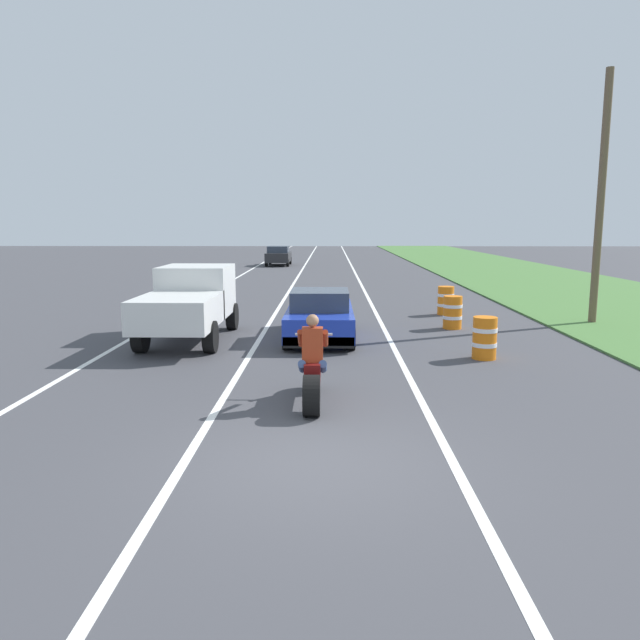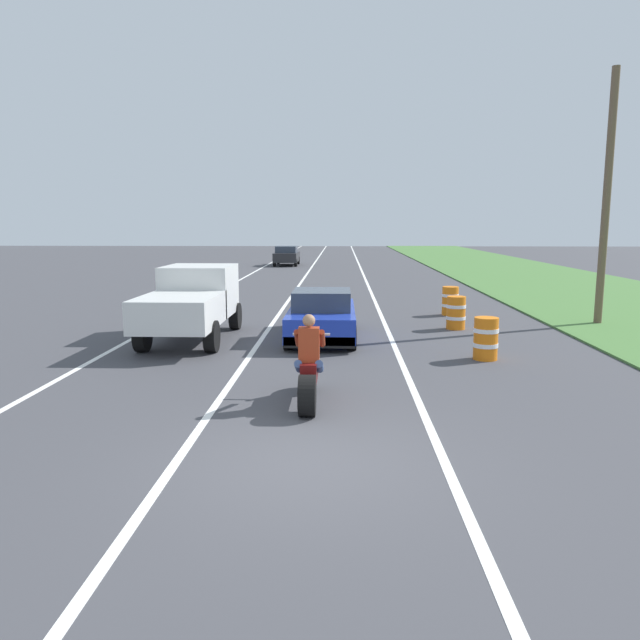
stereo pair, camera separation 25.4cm
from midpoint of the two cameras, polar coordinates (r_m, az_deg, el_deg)
name	(u,v)px [view 1 (the left image)]	position (r m, az deg, el deg)	size (l,w,h in m)	color
ground_plane	(318,462)	(8.26, -1.05, -13.34)	(160.00, 160.00, 0.00)	#424247
lane_stripe_left_solid	(211,293)	(28.38, -10.60, 2.57)	(0.14, 120.00, 0.01)	white
lane_stripe_right_solid	(366,293)	(27.85, 4.09, 2.58)	(0.14, 120.00, 0.01)	white
lane_stripe_centre_dashed	(288,293)	(27.89, -3.32, 2.59)	(0.14, 120.00, 0.01)	white
grass_verge_right	(586,293)	(30.15, 23.69, 2.38)	(10.00, 120.00, 0.06)	#477538
motorcycle_with_rider	(313,372)	(10.52, -1.41, -4.99)	(0.70, 2.21, 1.62)	black
sports_car_blue	(320,316)	(16.64, -0.45, 0.37)	(1.84, 4.30, 1.37)	#1E38B2
pickup_truck_left_lane_white	(190,300)	(16.73, -12.72, 1.85)	(2.02, 4.80, 1.98)	silver
utility_pole_roadside	(601,200)	(20.82, 24.79, 10.34)	(0.24, 0.24, 7.81)	brown
construction_barrel_nearest	(485,338)	(14.63, 14.89, -1.64)	(0.58, 0.58, 1.00)	orange
construction_barrel_mid	(453,312)	(18.65, 12.10, 0.73)	(0.58, 0.58, 1.00)	orange
construction_barrel_far	(446,300)	(21.49, 11.52, 1.83)	(0.58, 0.58, 1.00)	orange
distant_car_far_ahead	(279,255)	(46.61, -4.12, 6.14)	(1.80, 4.00, 1.50)	#262628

